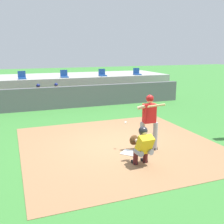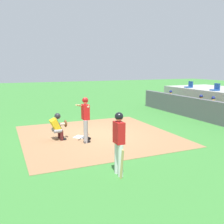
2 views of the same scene
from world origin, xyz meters
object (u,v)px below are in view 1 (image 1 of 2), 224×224
dugout_player_1 (39,95)px  dugout_player_2 (57,94)px  catcher_crouched (142,144)px  stadium_seat_1 (22,77)px  stadium_seat_4 (137,73)px  stadium_seat_2 (64,75)px  home_plate (129,153)px  stadium_seat_3 (102,74)px  batter_at_plate (149,119)px

dugout_player_1 → dugout_player_2: (1.00, 0.00, 0.00)m
catcher_crouched → stadium_seat_1: size_ratio=3.46×
dugout_player_2 → stadium_seat_4: size_ratio=2.71×
catcher_crouched → dugout_player_1: (-1.83, 9.05, 0.06)m
catcher_crouched → dugout_player_1: 9.24m
stadium_seat_1 → stadium_seat_2: size_ratio=1.00×
home_plate → catcher_crouched: bearing=-91.3°
catcher_crouched → dugout_player_1: size_ratio=1.28×
dugout_player_2 → stadium_seat_2: size_ratio=2.71×
home_plate → stadium_seat_1: size_ratio=0.92×
stadium_seat_2 → stadium_seat_3: (2.60, 0.00, 0.00)m
batter_at_plate → home_plate: bearing=-175.9°
home_plate → batter_at_plate: size_ratio=0.24×
dugout_player_1 → stadium_seat_1: stadium_seat_1 is taller
dugout_player_1 → dugout_player_2: bearing=0.0°
dugout_player_1 → stadium_seat_1: 2.33m
dugout_player_1 → dugout_player_2: size_ratio=1.00×
stadium_seat_1 → stadium_seat_4: (7.80, 0.00, 0.00)m
batter_at_plate → stadium_seat_3: bearing=79.3°
home_plate → stadium_seat_3: size_ratio=0.92×
home_plate → stadium_seat_2: stadium_seat_2 is taller
home_plate → stadium_seat_1: bearing=104.3°
dugout_player_1 → stadium_seat_1: (-0.75, 2.03, 0.86)m
stadium_seat_1 → stadium_seat_2: 2.60m
stadium_seat_2 → stadium_seat_4: 5.20m
stadium_seat_2 → stadium_seat_4: bearing=0.0°
dugout_player_1 → stadium_seat_3: stadium_seat_3 is taller
catcher_crouched → stadium_seat_4: stadium_seat_4 is taller
stadium_seat_1 → home_plate: bearing=-75.7°
batter_at_plate → stadium_seat_2: bearing=93.9°
stadium_seat_2 → stadium_seat_4: same height
stadium_seat_3 → home_plate: bearing=-104.3°
catcher_crouched → stadium_seat_1: (-2.58, 11.09, 0.93)m
dugout_player_2 → stadium_seat_3: bearing=30.5°
stadium_seat_3 → stadium_seat_4: (2.60, 0.00, 0.00)m
catcher_crouched → stadium_seat_4: 12.29m
dugout_player_2 → stadium_seat_4: 6.44m
stadium_seat_1 → stadium_seat_4: size_ratio=1.00×
catcher_crouched → stadium_seat_1: 11.42m
stadium_seat_3 → stadium_seat_4: 2.60m
stadium_seat_1 → stadium_seat_3: 5.20m
dugout_player_2 → stadium_seat_4: (6.05, 2.03, 0.86)m
dugout_player_1 → stadium_seat_4: 7.39m
batter_at_plate → dugout_player_2: size_ratio=1.39×
dugout_player_2 → stadium_seat_3: 4.10m
stadium_seat_2 → stadium_seat_3: bearing=0.0°
home_plate → dugout_player_1: 8.38m
home_plate → dugout_player_1: bearing=102.8°
catcher_crouched → stadium_seat_4: (5.22, 11.09, 0.93)m
home_plate → stadium_seat_2: bearing=90.0°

